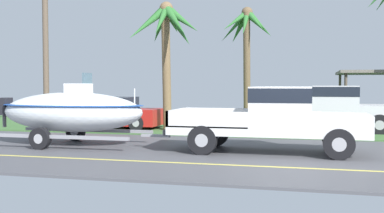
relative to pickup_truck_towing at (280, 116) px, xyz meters
The scene contains 8 objects.
ground 7.89m from the pickup_truck_towing, 85.51° to the left, with size 36.00×22.00×0.11m.
pickup_truck_towing is the anchor object (origin of this frame).
boat_on_trailer 6.49m from the pickup_truck_towing, behind, with size 5.86×2.39×2.28m.
parked_pickup_background 6.53m from the pickup_truck_towing, 75.00° to the left, with size 5.98×2.06×1.87m.
parked_sedan_near 9.49m from the pickup_truck_towing, 144.44° to the left, with size 4.50×1.81×1.38m.
palm_tree_near_left 11.73m from the pickup_truck_towing, 102.51° to the left, with size 2.84×2.82×5.91m.
palm_tree_near_right 7.45m from the pickup_truck_towing, 135.49° to the left, with size 2.93×3.00×5.26m.
utility_pole 11.29m from the pickup_truck_towing, 156.80° to the left, with size 0.24×1.80×7.66m.
Camera 1 is at (0.26, -12.82, 1.92)m, focal length 44.10 mm.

